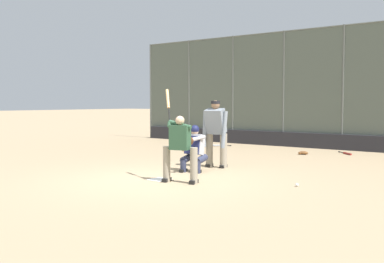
{
  "coord_description": "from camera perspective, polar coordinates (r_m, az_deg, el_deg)",
  "views": [
    {
      "loc": [
        -6.6,
        7.62,
        1.75
      ],
      "look_at": [
        -0.18,
        -1.0,
        1.05
      ],
      "focal_mm": 42.0,
      "sensor_mm": 36.0,
      "label": 1
    }
  ],
  "objects": [
    {
      "name": "home_plate_marker",
      "position": [
        10.23,
        -4.18,
        -6.1
      ],
      "size": [
        0.43,
        0.43,
        0.01
      ],
      "primitive_type": "cube",
      "color": "white",
      "rests_on": "ground_plane"
    },
    {
      "name": "ground_plane",
      "position": [
        10.23,
        -4.18,
        -6.13
      ],
      "size": [
        160.0,
        160.0,
        0.0
      ],
      "primitive_type": "plane",
      "color": "tan"
    },
    {
      "name": "spare_bat_by_padding",
      "position": [
        17.89,
        3.37,
        -1.78
      ],
      "size": [
        0.72,
        0.44,
        0.07
      ],
      "rotation": [
        0.0,
        0.0,
        0.52
      ],
      "color": "black",
      "rests_on": "ground_plane"
    },
    {
      "name": "backstop_fence",
      "position": [
        17.83,
        15.0,
        5.62
      ],
      "size": [
        16.6,
        0.08,
        4.58
      ],
      "color": "#515651",
      "rests_on": "ground_plane"
    },
    {
      "name": "baseball_loose",
      "position": [
        9.63,
        13.18,
        -6.62
      ],
      "size": [
        0.07,
        0.07,
        0.07
      ],
      "primitive_type": "sphere",
      "color": "white",
      "rests_on": "ground_plane"
    },
    {
      "name": "padding_wall",
      "position": [
        17.78,
        14.76,
        -1.11
      ],
      "size": [
        16.19,
        0.18,
        0.57
      ],
      "primitive_type": "cube",
      "color": "#28282D",
      "rests_on": "ground_plane"
    },
    {
      "name": "batter_at_plate",
      "position": [
        9.76,
        -1.58,
        -1.9
      ],
      "size": [
        1.05,
        0.56,
        2.05
      ],
      "rotation": [
        0.0,
        0.0,
        0.23
      ],
      "color": "gray",
      "rests_on": "ground_plane"
    },
    {
      "name": "bleachers_beyond",
      "position": [
        20.98,
        14.51,
        0.44
      ],
      "size": [
        11.56,
        3.05,
        1.8
      ],
      "color": "slate",
      "rests_on": "ground_plane"
    },
    {
      "name": "umpire_home",
      "position": [
        12.0,
        3.02,
        0.0
      ],
      "size": [
        0.73,
        0.5,
        1.8
      ],
      "rotation": [
        0.0,
        0.0,
        0.14
      ],
      "color": "gray",
      "rests_on": "ground_plane"
    },
    {
      "name": "fielding_glove_on_dirt",
      "position": [
        15.51,
        13.93,
        -2.65
      ],
      "size": [
        0.32,
        0.24,
        0.12
      ],
      "color": "brown",
      "rests_on": "ground_plane"
    },
    {
      "name": "catcher_behind_plate",
      "position": [
        11.28,
        0.18,
        -2.07
      ],
      "size": [
        0.66,
        0.76,
        1.18
      ],
      "rotation": [
        0.0,
        0.0,
        0.15
      ],
      "color": "#2D334C",
      "rests_on": "ground_plane"
    },
    {
      "name": "spare_bat_first_base_side",
      "position": [
        15.98,
        19.01,
        -2.64
      ],
      "size": [
        0.63,
        0.6,
        0.07
      ],
      "rotation": [
        0.0,
        0.0,
        2.39
      ],
      "color": "black",
      "rests_on": "ground_plane"
    }
  ]
}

